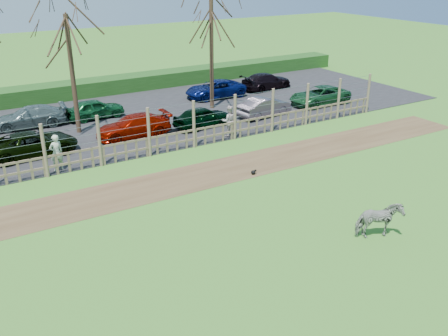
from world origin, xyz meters
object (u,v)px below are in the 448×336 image
zebra (379,221)px  car_5 (264,107)px  car_13 (266,81)px  car_3 (134,126)px  car_4 (202,117)px  tree_right (211,27)px  visitor_b (229,121)px  car_12 (215,89)px  crow (253,172)px  visitor_a (56,153)px  car_9 (29,117)px  tree_mid (69,46)px  car_2 (33,144)px  car_10 (95,109)px  car_6 (320,96)px

zebra → car_5: bearing=-1.6°
zebra → car_13: size_ratio=0.38×
car_3 → car_4: same height
tree_right → visitor_b: bearing=-110.5°
visitor_b → car_5: bearing=-131.5°
tree_right → car_12: (1.53, 2.19, -4.60)m
car_13 → crow: bearing=136.7°
visitor_a → car_9: (0.25, 7.44, -0.26)m
car_3 → car_9: (-4.55, 4.74, 0.00)m
car_12 → car_13: bearing=94.5°
crow → car_13: bearing=52.5°
visitor_b → tree_mid: bearing=-15.9°
car_4 → car_5: size_ratio=0.97×
visitor_b → car_4: visitor_b is taller
car_2 → car_4: same height
crow → car_3: (-2.72, 7.75, 0.53)m
car_10 → car_3: bearing=-173.3°
visitor_b → car_2: visitor_b is taller
car_4 → car_6: size_ratio=0.82×
car_9 → car_13: size_ratio=1.00×
car_9 → car_12: size_ratio=0.96×
crow → car_9: (-7.27, 12.49, 0.53)m
car_13 → tree_right: bearing=105.7°
crow → car_3: car_3 is taller
tree_mid → car_10: 5.01m
car_4 → car_13: same height
car_13 → visitor_a: bearing=108.6°
visitor_b → car_3: visitor_b is taller
visitor_a → car_5: bearing=177.0°
car_5 → crow: bearing=133.8°
car_5 → car_6: bearing=-93.9°
zebra → tree_mid: bearing=36.8°
tree_mid → car_13: (15.10, 2.90, -4.23)m
crow → visitor_a: bearing=146.1°
car_6 → car_9: (-17.78, 4.93, 0.00)m
car_2 → car_5: same height
car_3 → car_13: 13.74m
visitor_a → car_2: size_ratio=0.40×
car_4 → car_6: same height
tree_right → visitor_a: size_ratio=4.26×
car_10 → car_13: (13.44, 0.78, 0.00)m
car_5 → car_12: same height
car_6 → car_12: (-5.10, 5.22, 0.00)m
visitor_a → car_12: 15.08m
car_6 → car_13: same height
car_5 → car_6: (4.81, 0.34, 0.00)m
tree_right → visitor_b: tree_right is taller
tree_mid → car_12: (10.53, 2.69, -4.23)m
visitor_a → visitor_b: bearing=168.0°
tree_right → car_3: tree_right is taller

